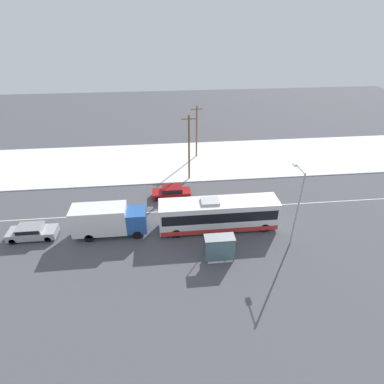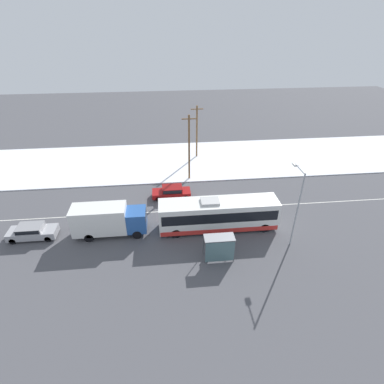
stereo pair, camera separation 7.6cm
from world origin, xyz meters
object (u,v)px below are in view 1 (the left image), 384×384
Objects in this scene: box_truck at (108,220)px; pedestrian_at_stop at (213,242)px; utility_pole_snowlot at (197,131)px; bus_shelter at (220,246)px; sedan_car at (172,191)px; streetlamp at (297,199)px; utility_pole_roadside at (189,147)px; city_bus at (218,214)px; parked_car_near_truck at (32,231)px.

pedestrian_at_stop is at bearing -20.39° from box_truck.
bus_shelter is at bearing -91.37° from utility_pole_snowlot.
sedan_car is 0.58× the size of utility_pole_snowlot.
utility_pole_snowlot is (0.54, 22.56, 2.47)m from bus_shelter.
utility_pole_snowlot is at bearing 88.63° from bus_shelter.
bus_shelter is 0.35× the size of streetlamp.
pedestrian_at_stop is 1.30m from bus_shelter.
utility_pole_roadside reaches higher than box_truck.
streetlamp is (6.56, -2.75, 3.16)m from city_bus.
pedestrian_at_stop is at bearing -92.52° from utility_pole_snowlot.
sedan_car is (6.53, 6.38, -0.99)m from box_truck.
pedestrian_at_stop is 14.86m from utility_pole_roadside.
streetlamp is at bearing 14.82° from bus_shelter.
pedestrian_at_stop is 0.21× the size of utility_pole_roadside.
city_bus is at bearing -0.81° from parked_car_near_truck.
utility_pole_snowlot is (-0.17, 17.89, 2.46)m from city_bus.
box_truck is 1.56× the size of parked_car_near_truck.
box_truck is 18.06m from streetlamp.
utility_pole_snowlot reaches higher than pedestrian_at_stop.
utility_pole_roadside reaches higher than streetlamp.
utility_pole_roadside reaches higher than city_bus.
bus_shelter is at bearing -24.93° from box_truck.
bus_shelter is 15.86m from utility_pole_roadside.
sedan_car is at bearing 44.34° from box_truck.
box_truck is 10.58m from pedestrian_at_stop.
box_truck is 0.91× the size of utility_pole_snowlot.
streetlamp is (17.57, -2.87, 3.07)m from box_truck.
box_truck is 1.56× the size of sedan_car.
bus_shelter is (10.30, -4.79, -0.10)m from box_truck.
city_bus is 11.01m from box_truck.
parked_car_near_truck is at bearing 173.15° from streetlamp.
city_bus reaches higher than bus_shelter.
parked_car_near_truck is 25.57m from streetlamp.
streetlamp is 0.98× the size of utility_pole_snowlot.
city_bus is 3.77m from pedestrian_at_stop.
streetlamp reaches higher than pedestrian_at_stop.
streetlamp is at bearing -22.75° from city_bus.
streetlamp reaches higher than parked_car_near_truck.
parked_car_near_truck is at bearing -136.14° from utility_pole_snowlot.
bus_shelter is at bearing -70.10° from pedestrian_at_stop.
city_bus is at bearing -0.60° from box_truck.
bus_shelter reaches higher than parked_car_near_truck.
streetlamp reaches higher than box_truck.
parked_car_near_truck is 25.66m from utility_pole_snowlot.
bus_shelter is 0.31× the size of utility_pole_roadside.
utility_pole_roadside is at bearing 94.59° from bus_shelter.
sedan_car is 12.63m from utility_pole_snowlot.
pedestrian_at_stop is (3.37, -10.07, 0.35)m from sedan_car.
utility_pole_roadside is at bearing 93.36° from pedestrian_at_stop.
sedan_car is at bearing -119.99° from utility_pole_roadside.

